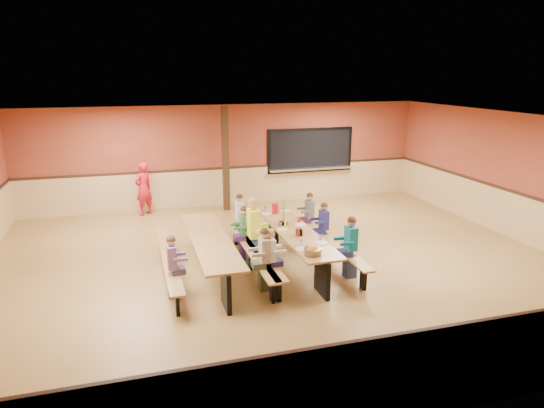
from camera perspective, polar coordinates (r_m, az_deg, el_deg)
name	(u,v)px	position (r m, az deg, el deg)	size (l,w,h in m)	color
ground	(277,264)	(10.32, 0.56, -7.04)	(12.00, 12.00, 0.00)	brown
room_envelope	(277,233)	(10.08, 0.57, -3.40)	(12.04, 10.04, 3.02)	brown
kitchen_pass_through	(310,152)	(15.28, 4.53, 6.11)	(2.78, 0.28, 1.38)	black
structural_post	(226,159)	(13.98, -5.48, 5.27)	(0.18, 0.18, 3.00)	black
cafeteria_table_main	(295,240)	(10.17, 2.67, -4.22)	(1.91, 3.70, 0.74)	#A17340
cafeteria_table_second	(211,249)	(9.74, -7.23, -5.22)	(1.91, 3.70, 0.74)	#A17340
seated_child_white_left	(270,259)	(9.00, -0.20, -6.55)	(0.34, 0.28, 1.14)	white
seated_adult_yellow	(254,232)	(10.09, -2.17, -3.28)	(0.47, 0.39, 1.42)	#F1FF3E
seated_child_grey_left	(240,219)	(11.35, -3.82, -1.79)	(0.36, 0.29, 1.18)	silver
seated_child_teal_right	(351,247)	(9.61, 9.22, -5.07)	(0.37, 0.31, 1.22)	#127088
seated_child_navy_right	(324,228)	(10.80, 6.10, -2.85)	(0.34, 0.28, 1.14)	navy
seated_child_char_right	(309,217)	(11.60, 4.42, -1.51)	(0.34, 0.28, 1.15)	#54585E
seated_child_purple_sec	(172,267)	(8.83, -11.63, -7.32)	(0.34, 0.28, 1.15)	slate
seated_child_green_sec	(245,233)	(10.39, -3.24, -3.46)	(0.35, 0.29, 1.17)	#376F44
seated_child_tan_sec	(264,260)	(8.94, -0.90, -6.59)	(0.36, 0.29, 1.18)	#A59786
standing_woman	(144,188)	(14.04, -14.88, 1.77)	(0.55, 0.36, 1.52)	red
punch_pitcher	(275,209)	(11.23, 0.37, -0.57)	(0.16, 0.16, 0.22)	#AE1A17
chip_bowl	(313,251)	(8.77, 4.81, -5.51)	(0.32, 0.32, 0.15)	orange
napkin_dispenser	(299,232)	(9.77, 3.21, -3.32)	(0.10, 0.14, 0.13)	black
condiment_mustard	(286,225)	(10.16, 1.64, -2.45)	(0.06, 0.06, 0.17)	yellow
condiment_ketchup	(298,233)	(9.67, 3.11, -3.41)	(0.06, 0.06, 0.17)	#B2140F
table_paddle	(284,218)	(10.42, 1.36, -1.69)	(0.16, 0.16, 0.56)	black
place_settings	(295,228)	(10.08, 2.69, -2.78)	(0.65, 3.30, 0.11)	beige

